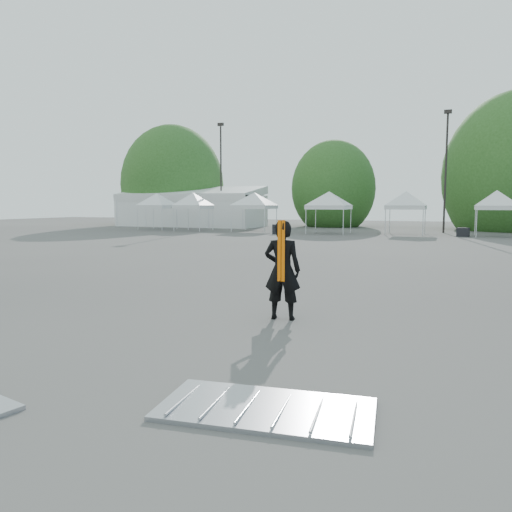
% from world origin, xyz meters
% --- Properties ---
extents(ground, '(120.00, 120.00, 0.00)m').
position_xyz_m(ground, '(0.00, 0.00, 0.00)').
color(ground, '#474442').
rests_on(ground, ground).
extents(marquee, '(15.00, 6.25, 4.23)m').
position_xyz_m(marquee, '(-22.00, 35.00, 1.97)').
color(marquee, silver).
rests_on(marquee, ground).
extents(light_pole_west, '(0.60, 0.25, 10.30)m').
position_xyz_m(light_pole_west, '(-18.00, 34.00, 5.77)').
color(light_pole_west, black).
rests_on(light_pole_west, ground).
extents(light_pole_east, '(0.60, 0.25, 9.80)m').
position_xyz_m(light_pole_east, '(3.00, 32.00, 5.52)').
color(light_pole_east, black).
rests_on(light_pole_east, ground).
extents(tree_far_w, '(4.80, 4.80, 7.30)m').
position_xyz_m(tree_far_w, '(-26.00, 38.00, 4.54)').
color(tree_far_w, '#382314').
rests_on(tree_far_w, ground).
extents(tree_mid_w, '(4.16, 4.16, 6.33)m').
position_xyz_m(tree_mid_w, '(-8.00, 40.00, 3.93)').
color(tree_mid_w, '#382314').
rests_on(tree_mid_w, ground).
extents(tent_a, '(3.91, 3.91, 3.88)m').
position_xyz_m(tent_a, '(-21.68, 28.10, 3.06)').
color(tent_a, silver).
rests_on(tent_a, ground).
extents(tent_b, '(3.82, 3.82, 3.88)m').
position_xyz_m(tent_b, '(-17.47, 27.31, 3.06)').
color(tent_b, silver).
rests_on(tent_b, ground).
extents(tent_c, '(4.53, 4.53, 3.88)m').
position_xyz_m(tent_c, '(-12.26, 28.64, 3.06)').
color(tent_c, silver).
rests_on(tent_c, ground).
extents(tent_d, '(4.42, 4.42, 3.88)m').
position_xyz_m(tent_d, '(-5.45, 27.54, 3.06)').
color(tent_d, silver).
rests_on(tent_d, ground).
extents(tent_e, '(4.12, 4.12, 3.88)m').
position_xyz_m(tent_e, '(0.29, 28.78, 3.06)').
color(tent_e, silver).
rests_on(tent_e, ground).
extents(tent_f, '(3.95, 3.95, 3.88)m').
position_xyz_m(tent_f, '(6.56, 28.30, 3.06)').
color(tent_f, silver).
rests_on(tent_f, ground).
extents(man, '(0.81, 0.59, 2.05)m').
position_xyz_m(man, '(0.60, -1.78, 1.03)').
color(man, black).
rests_on(man, ground).
extents(barrier_mid, '(2.56, 1.48, 0.08)m').
position_xyz_m(barrier_mid, '(1.90, -6.20, 0.04)').
color(barrier_mid, '#A3A5AB').
rests_on(barrier_mid, ground).
extents(crate_west, '(1.06, 0.87, 0.76)m').
position_xyz_m(crate_west, '(-8.98, 25.73, 0.38)').
color(crate_west, black).
rests_on(crate_west, ground).
extents(crate_mid, '(0.92, 0.76, 0.65)m').
position_xyz_m(crate_mid, '(4.42, 27.54, 0.33)').
color(crate_mid, black).
rests_on(crate_mid, ground).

